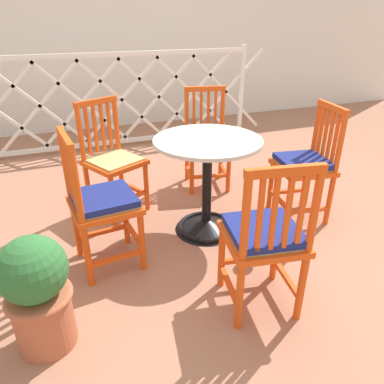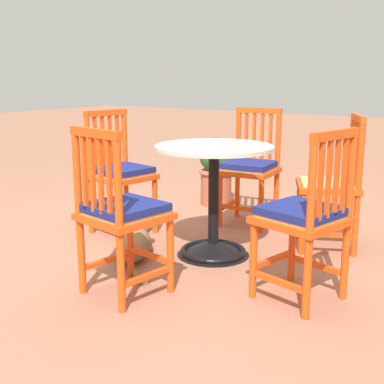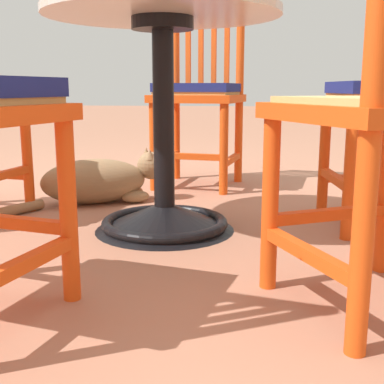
% 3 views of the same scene
% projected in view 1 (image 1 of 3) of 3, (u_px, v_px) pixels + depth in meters
% --- Properties ---
extents(ground_plane, '(24.00, 24.00, 0.00)m').
position_uv_depth(ground_plane, '(231.00, 241.00, 2.64)').
color(ground_plane, '#A36B51').
extents(building_wall_backdrop, '(10.00, 0.20, 2.80)m').
position_uv_depth(building_wall_backdrop, '(124.00, 22.00, 4.90)').
color(building_wall_backdrop, white).
rests_on(building_wall_backdrop, ground_plane).
extents(lattice_fence_panel, '(3.81, 0.06, 1.15)m').
position_uv_depth(lattice_fence_panel, '(122.00, 100.00, 4.32)').
color(lattice_fence_panel, white).
rests_on(lattice_fence_panel, ground_plane).
extents(cafe_table, '(0.76, 0.76, 0.73)m').
position_uv_depth(cafe_table, '(207.00, 197.00, 2.67)').
color(cafe_table, black).
rests_on(cafe_table, ground_plane).
extents(orange_chair_near_fence, '(0.46, 0.46, 0.91)m').
position_uv_depth(orange_chair_near_fence, '(264.00, 238.00, 1.88)').
color(orange_chair_near_fence, '#E04C14').
rests_on(orange_chair_near_fence, ground_plane).
extents(orange_chair_tucked_in, '(0.46, 0.46, 0.91)m').
position_uv_depth(orange_chair_tucked_in, '(305.00, 165.00, 2.79)').
color(orange_chair_tucked_in, '#E04C14').
rests_on(orange_chair_tucked_in, ground_plane).
extents(orange_chair_by_planter, '(0.48, 0.48, 0.91)m').
position_uv_depth(orange_chair_by_planter, '(207.00, 141.00, 3.32)').
color(orange_chair_by_planter, '#E04C14').
rests_on(orange_chair_by_planter, ground_plane).
extents(orange_chair_at_corner, '(0.54, 0.54, 0.91)m').
position_uv_depth(orange_chair_at_corner, '(113.00, 161.00, 2.90)').
color(orange_chair_at_corner, '#E04C14').
rests_on(orange_chair_at_corner, ground_plane).
extents(orange_chair_facing_out, '(0.44, 0.44, 0.91)m').
position_uv_depth(orange_chair_facing_out, '(101.00, 204.00, 2.22)').
color(orange_chair_facing_out, '#E04C14').
rests_on(orange_chair_facing_out, ground_plane).
extents(tabby_cat, '(0.59, 0.52, 0.23)m').
position_uv_depth(tabby_cat, '(271.00, 236.00, 2.53)').
color(tabby_cat, '#8E704C').
rests_on(tabby_cat, ground_plane).
extents(terracotta_planter, '(0.32, 0.32, 0.62)m').
position_uv_depth(terracotta_planter, '(38.00, 292.00, 1.69)').
color(terracotta_planter, '#B25B3D').
rests_on(terracotta_planter, ground_plane).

